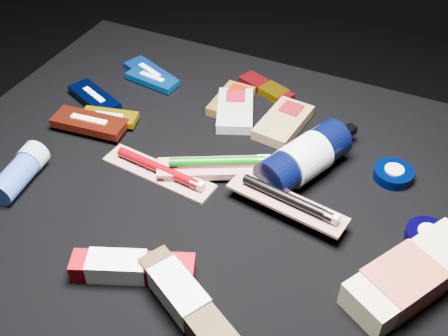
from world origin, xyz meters
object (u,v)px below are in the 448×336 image
at_px(lotion_bottle, 304,158).
at_px(toothpaste_carton_red, 128,267).
at_px(bodywash_bottle, 411,277).
at_px(deodorant_stick, 20,172).

bearing_deg(lotion_bottle, toothpaste_carton_red, -94.05).
relative_size(bodywash_bottle, deodorant_stick, 1.88).
xyz_separation_m(bodywash_bottle, deodorant_stick, (-0.63, -0.06, 0.00)).
xyz_separation_m(lotion_bottle, bodywash_bottle, (0.21, -0.16, -0.01)).
distance_m(lotion_bottle, deodorant_stick, 0.47).
relative_size(lotion_bottle, deodorant_stick, 1.87).
xyz_separation_m(bodywash_bottle, toothpaste_carton_red, (-0.36, -0.15, -0.01)).
height_order(bodywash_bottle, deodorant_stick, deodorant_stick).
bearing_deg(lotion_bottle, bodywash_bottle, -14.45).
bearing_deg(toothpaste_carton_red, deodorant_stick, 139.33).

